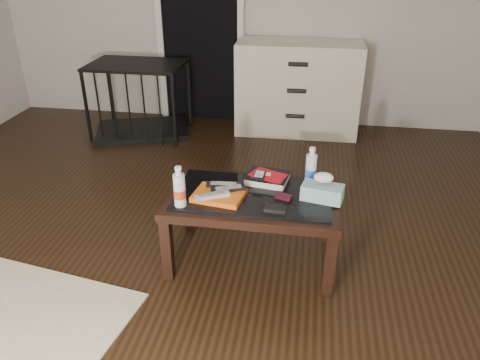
# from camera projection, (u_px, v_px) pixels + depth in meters

# --- Properties ---
(ground) EXTENTS (5.00, 5.00, 0.00)m
(ground) POSITION_uv_depth(u_px,v_px,m) (178.00, 253.00, 2.98)
(ground) COLOR black
(ground) RESTS_ON ground
(doorway) EXTENTS (0.90, 0.08, 2.07)m
(doorway) POSITION_uv_depth(u_px,v_px,m) (200.00, 21.00, 4.72)
(doorway) COLOR black
(doorway) RESTS_ON ground
(coffee_table) EXTENTS (1.00, 0.60, 0.46)m
(coffee_table) POSITION_uv_depth(u_px,v_px,m) (253.00, 203.00, 2.75)
(coffee_table) COLOR black
(coffee_table) RESTS_ON ground
(dresser) EXTENTS (1.21, 0.54, 0.90)m
(dresser) POSITION_uv_depth(u_px,v_px,m) (298.00, 88.00, 4.64)
(dresser) COLOR silver
(dresser) RESTS_ON ground
(pet_crate) EXTENTS (1.04, 0.85, 0.71)m
(pet_crate) POSITION_uv_depth(u_px,v_px,m) (141.00, 112.00, 4.67)
(pet_crate) COLOR black
(pet_crate) RESTS_ON ground
(magazines) EXTENTS (0.31, 0.25, 0.03)m
(magazines) POSITION_uv_depth(u_px,v_px,m) (219.00, 195.00, 2.68)
(magazines) COLOR #DB5E14
(magazines) RESTS_ON coffee_table
(remote_silver) EXTENTS (0.20, 0.14, 0.02)m
(remote_silver) POSITION_uv_depth(u_px,v_px,m) (212.00, 195.00, 2.62)
(remote_silver) COLOR #A8A9AD
(remote_silver) RESTS_ON magazines
(remote_black_front) EXTENTS (0.20, 0.12, 0.02)m
(remote_black_front) POSITION_uv_depth(u_px,v_px,m) (228.00, 189.00, 2.69)
(remote_black_front) COLOR black
(remote_black_front) RESTS_ON magazines
(remote_black_back) EXTENTS (0.20, 0.06, 0.02)m
(remote_black_back) POSITION_uv_depth(u_px,v_px,m) (223.00, 185.00, 2.73)
(remote_black_back) COLOR black
(remote_black_back) RESTS_ON magazines
(textbook) EXTENTS (0.28, 0.24, 0.05)m
(textbook) POSITION_uv_depth(u_px,v_px,m) (267.00, 178.00, 2.85)
(textbook) COLOR black
(textbook) RESTS_ON coffee_table
(dvd_mailers) EXTENTS (0.23, 0.20, 0.01)m
(dvd_mailers) POSITION_uv_depth(u_px,v_px,m) (267.00, 174.00, 2.83)
(dvd_mailers) COLOR red
(dvd_mailers) RESTS_ON textbook
(ipod) EXTENTS (0.07, 0.11, 0.02)m
(ipod) POSITION_uv_depth(u_px,v_px,m) (259.00, 175.00, 2.80)
(ipod) COLOR black
(ipod) RESTS_ON dvd_mailers
(flip_phone) EXTENTS (0.10, 0.07, 0.02)m
(flip_phone) POSITION_uv_depth(u_px,v_px,m) (284.00, 197.00, 2.67)
(flip_phone) COLOR #330B17
(flip_phone) RESTS_ON coffee_table
(wallet) EXTENTS (0.13, 0.08, 0.02)m
(wallet) POSITION_uv_depth(u_px,v_px,m) (275.00, 209.00, 2.55)
(wallet) COLOR black
(wallet) RESTS_ON coffee_table
(water_bottle_left) EXTENTS (0.08, 0.08, 0.24)m
(water_bottle_left) POSITION_uv_depth(u_px,v_px,m) (179.00, 186.00, 2.55)
(water_bottle_left) COLOR silver
(water_bottle_left) RESTS_ON coffee_table
(water_bottle_right) EXTENTS (0.08, 0.08, 0.24)m
(water_bottle_right) POSITION_uv_depth(u_px,v_px,m) (311.00, 166.00, 2.78)
(water_bottle_right) COLOR silver
(water_bottle_right) RESTS_ON coffee_table
(tissue_box) EXTENTS (0.25, 0.17, 0.09)m
(tissue_box) POSITION_uv_depth(u_px,v_px,m) (322.00, 192.00, 2.64)
(tissue_box) COLOR teal
(tissue_box) RESTS_ON coffee_table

